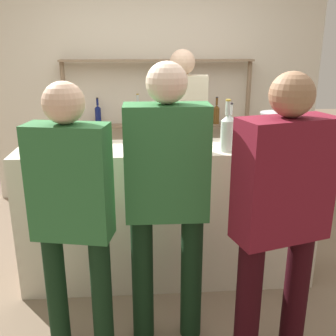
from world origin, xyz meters
name	(u,v)px	position (x,y,z in m)	size (l,w,h in m)	color
ground_plane	(168,275)	(0.00, 0.00, 0.00)	(16.00, 16.00, 0.00)	#7A6651
bar_counter	(168,214)	(0.00, 0.00, 0.54)	(2.20, 0.51, 1.08)	beige
back_wall	(157,80)	(0.00, 1.85, 1.40)	(3.80, 0.12, 2.80)	beige
back_shelf	(158,108)	(0.00, 1.67, 1.09)	(2.13, 0.18, 1.63)	#897056
counter_bottle_0	(194,131)	(0.18, -0.08, 1.21)	(0.08, 0.08, 0.34)	black
counter_bottle_1	(172,131)	(0.03, -0.06, 1.21)	(0.08, 0.08, 0.36)	brown
counter_bottle_2	(227,132)	(0.40, -0.14, 1.22)	(0.09, 0.09, 0.36)	silver
counter_bottle_3	(229,129)	(0.46, 0.03, 1.20)	(0.09, 0.09, 0.32)	silver
wine_glass	(62,131)	(-0.78, 0.09, 1.19)	(0.07, 0.07, 0.15)	silver
ice_bucket	(274,129)	(0.79, -0.01, 1.20)	(0.22, 0.22, 0.25)	#B2B2B7
customer_left	(72,208)	(-0.58, -0.80, 0.96)	(0.46, 0.27, 1.64)	black
customer_right	(281,209)	(0.53, -0.94, 0.98)	(0.54, 0.35, 1.69)	black
customer_center	(167,189)	(-0.05, -0.68, 1.01)	(0.48, 0.23, 1.72)	black
server_behind_counter	(182,129)	(0.19, 0.86, 1.03)	(0.49, 0.27, 1.76)	#575347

